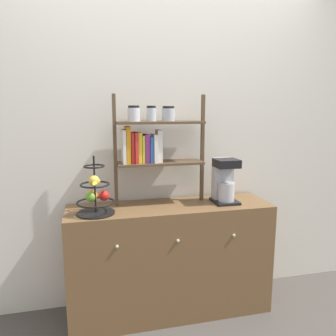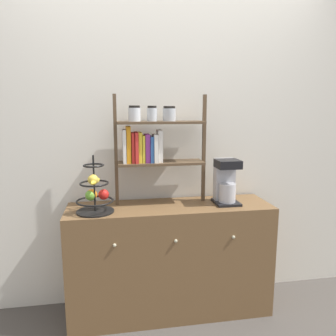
% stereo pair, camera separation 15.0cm
% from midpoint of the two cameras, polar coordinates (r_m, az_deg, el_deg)
% --- Properties ---
extents(ground_plane, '(12.00, 12.00, 0.00)m').
position_cam_midpoint_polar(ground_plane, '(2.57, 3.13, -25.97)').
color(ground_plane, '#47423D').
extents(wall_back, '(7.00, 0.05, 2.60)m').
position_cam_midpoint_polar(wall_back, '(2.54, 1.08, 5.27)').
color(wall_back, silver).
rests_on(wall_back, ground_plane).
extents(sideboard, '(1.48, 0.44, 0.83)m').
position_cam_midpoint_polar(sideboard, '(2.54, 2.13, -15.60)').
color(sideboard, brown).
rests_on(sideboard, ground_plane).
extents(coffee_maker, '(0.17, 0.20, 0.33)m').
position_cam_midpoint_polar(coffee_maker, '(2.46, 11.77, -2.32)').
color(coffee_maker, black).
rests_on(coffee_maker, sideboard).
extents(fruit_stand, '(0.25, 0.25, 0.39)m').
position_cam_midpoint_polar(fruit_stand, '(2.24, -10.78, -4.42)').
color(fruit_stand, black).
rests_on(fruit_stand, sideboard).
extents(shelf_hutch, '(0.67, 0.20, 0.79)m').
position_cam_midpoint_polar(shelf_hutch, '(2.36, -1.27, 4.71)').
color(shelf_hutch, brown).
rests_on(shelf_hutch, sideboard).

